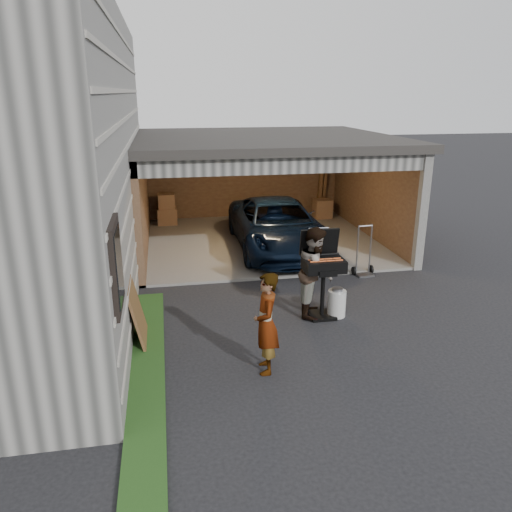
# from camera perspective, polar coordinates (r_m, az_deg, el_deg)

# --- Properties ---
(ground) EXTENTS (80.00, 80.00, 0.00)m
(ground) POSITION_cam_1_polar(r_m,az_deg,el_deg) (7.98, 4.43, -11.77)
(ground) COLOR black
(ground) RESTS_ON ground
(groundcover_strip) EXTENTS (0.50, 8.00, 0.06)m
(groundcover_strip) POSITION_cam_1_polar(r_m,az_deg,el_deg) (6.91, -12.45, -17.13)
(groundcover_strip) COLOR #193814
(groundcover_strip) RESTS_ON ground
(garage) EXTENTS (6.80, 6.30, 2.90)m
(garage) POSITION_cam_1_polar(r_m,az_deg,el_deg) (13.86, 0.45, 9.48)
(garage) COLOR #605E59
(garage) RESTS_ON ground
(minivan) EXTENTS (2.19, 4.63, 1.28)m
(minivan) POSITION_cam_1_polar(r_m,az_deg,el_deg) (12.92, 2.50, 3.23)
(minivan) COLOR black
(minivan) RESTS_ON ground
(woman) EXTENTS (0.41, 0.59, 1.55)m
(woman) POSITION_cam_1_polar(r_m,az_deg,el_deg) (7.33, 1.18, -7.72)
(woman) COLOR #99B0C0
(woman) RESTS_ON ground
(man) EXTENTS (0.89, 0.99, 1.68)m
(man) POSITION_cam_1_polar(r_m,az_deg,el_deg) (9.23, 6.83, -1.81)
(man) COLOR #3C2817
(man) RESTS_ON ground
(bbq_grill) EXTENTS (0.73, 0.64, 1.62)m
(bbq_grill) POSITION_cam_1_polar(r_m,az_deg,el_deg) (9.12, 7.66, -1.31)
(bbq_grill) COLOR black
(bbq_grill) RESTS_ON ground
(propane_tank) EXTENTS (0.41, 0.41, 0.50)m
(propane_tank) POSITION_cam_1_polar(r_m,az_deg,el_deg) (9.41, 9.20, -5.36)
(propane_tank) COLOR silver
(propane_tank) RESTS_ON ground
(plywood_panel) EXTENTS (0.26, 0.95, 1.04)m
(plywood_panel) POSITION_cam_1_polar(r_m,az_deg,el_deg) (8.48, -13.39, -6.40)
(plywood_panel) COLOR #523A1C
(plywood_panel) RESTS_ON ground
(hand_truck) EXTENTS (0.49, 0.38, 1.17)m
(hand_truck) POSITION_cam_1_polar(r_m,az_deg,el_deg) (11.61, 12.22, -1.07)
(hand_truck) COLOR slate
(hand_truck) RESTS_ON ground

